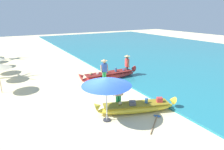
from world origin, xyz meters
The scene contains 9 objects.
ground_plane centered at (0.00, 0.00, 0.00)m, with size 80.00×80.00×0.00m, color beige.
sea centered at (15.10, 8.00, 0.05)m, with size 24.00×56.00×0.10m, color teal.
boat_yellow_foreground centered at (1.40, -0.89, 0.28)m, with size 4.12×1.95×0.76m.
boat_red_midground centered at (2.64, 4.18, 0.32)m, with size 4.68×0.96×0.90m.
person_vendor_hatted centered at (1.95, 3.62, 1.05)m, with size 0.57×0.44×1.80m.
person_tourist_customer centered at (0.74, -0.23, 0.91)m, with size 0.58×0.35×1.61m.
person_vendor_assistant centered at (4.22, 4.15, 1.02)m, with size 0.44×0.58×1.78m.
patio_umbrella_large centered at (-0.26, -0.83, 1.93)m, with size 2.23×2.23×2.13m.
paddle centered at (1.62, -2.05, 0.03)m, with size 1.47×1.21×0.05m.
Camera 1 is at (-3.99, -7.82, 4.77)m, focal length 30.89 mm.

